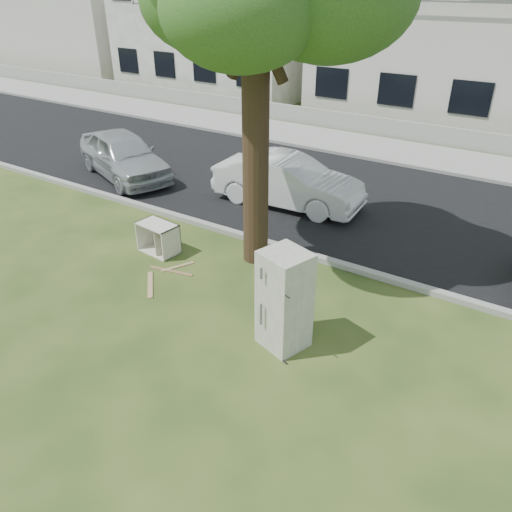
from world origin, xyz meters
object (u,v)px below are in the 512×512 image
Objects in this scene: fridge at (284,300)px; car_center at (288,181)px; car_left at (123,155)px; cabinet at (158,238)px.

fridge reaches higher than car_center.
car_center is at bearing 137.08° from fridge.
car_center is 1.00× the size of car_left.
car_center is (-2.84, 5.19, -0.21)m from fridge.
fridge is 0.43× the size of car_left.
car_left is at bearing 95.28° from car_center.
car_center is at bearing -60.19° from car_left.
fridge is 9.26m from car_left.
fridge is at bearing -11.87° from cabinet.
car_left is at bearing 149.84° from cabinet.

